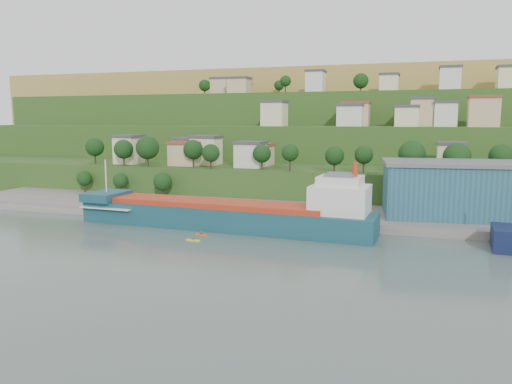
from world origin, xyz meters
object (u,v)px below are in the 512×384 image
at_px(caravan, 100,199).
at_px(kayak_orange, 201,234).
at_px(warehouse, 452,189).
at_px(cargo_ship_near, 232,216).

distance_m(caravan, kayak_orange, 44.38).
relative_size(warehouse, kayak_orange, 10.18).
bearing_deg(caravan, cargo_ship_near, -10.37).
height_order(cargo_ship_near, caravan, cargo_ship_near).
bearing_deg(warehouse, kayak_orange, -158.20).
height_order(caravan, kayak_orange, caravan).
relative_size(cargo_ship_near, warehouse, 2.08).
distance_m(warehouse, caravan, 90.78).
bearing_deg(cargo_ship_near, warehouse, 25.73).
xyz_separation_m(caravan, kayak_orange, (39.43, -20.24, -2.35)).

